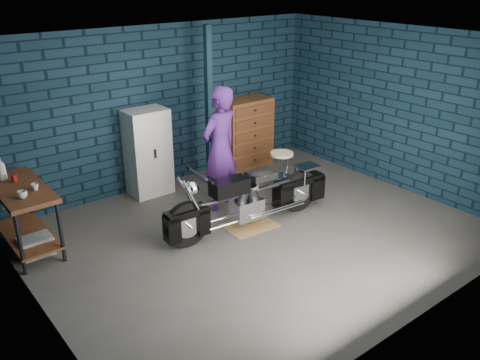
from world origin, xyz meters
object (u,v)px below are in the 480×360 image
object	(u,v)px
shop_stool	(281,172)
person	(220,149)
locker	(148,153)
tool_chest	(246,133)
workbench	(25,218)
motorcycle	(250,194)
storage_bin	(36,246)

from	to	relation	value
shop_stool	person	bearing A→B (deg)	171.93
locker	tool_chest	xyz separation A→B (m)	(2.05, 0.00, -0.07)
person	shop_stool	bearing A→B (deg)	159.35
workbench	shop_stool	bearing A→B (deg)	-10.12
motorcycle	shop_stool	world-z (taller)	motorcycle
person	tool_chest	xyz separation A→B (m)	(1.43, 1.14, -0.32)
tool_chest	workbench	bearing A→B (deg)	-172.02
storage_bin	tool_chest	distance (m)	4.34
motorcycle	storage_bin	xyz separation A→B (m)	(-2.74, 1.12, -0.38)
motorcycle	locker	xyz separation A→B (m)	(-0.57, 1.95, 0.21)
workbench	person	size ratio (longest dim) A/B	0.72
tool_chest	motorcycle	bearing A→B (deg)	-127.29
person	locker	xyz separation A→B (m)	(-0.62, 1.14, -0.24)
workbench	shop_stool	world-z (taller)	workbench
person	shop_stool	world-z (taller)	person
person	tool_chest	bearing A→B (deg)	-154.01
motorcycle	tool_chest	size ratio (longest dim) A/B	1.79
tool_chest	shop_stool	size ratio (longest dim) A/B	1.87
storage_bin	locker	size ratio (longest dim) A/B	0.29
shop_stool	storage_bin	bearing A→B (deg)	173.16
locker	tool_chest	world-z (taller)	locker
person	shop_stool	size ratio (longest dim) A/B	2.78
workbench	person	distance (m)	2.91
workbench	motorcycle	size ratio (longest dim) A/B	0.60
storage_bin	locker	world-z (taller)	locker
motorcycle	tool_chest	bearing A→B (deg)	56.95
workbench	person	world-z (taller)	person
person	storage_bin	world-z (taller)	person
workbench	storage_bin	distance (m)	0.40
motorcycle	shop_stool	bearing A→B (deg)	32.44
person	tool_chest	distance (m)	1.86
storage_bin	locker	bearing A→B (deg)	20.93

